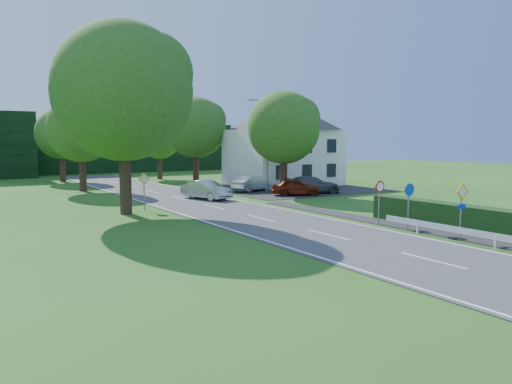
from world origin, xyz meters
TOP-DOWN VIEW (x-y plane):
  - road at (0.00, 20.00)m, footprint 7.00×80.00m
  - parking_pad at (12.00, 33.00)m, footprint 14.00×16.00m
  - line_edge_left at (-3.25, 20.00)m, footprint 0.12×80.00m
  - line_edge_right at (3.25, 20.00)m, footprint 0.12×80.00m
  - line_centre at (0.00, 20.00)m, footprint 0.12×80.00m
  - tree_main at (-6.00, 24.00)m, footprint 9.40×9.40m
  - tree_left_far at (-5.00, 40.00)m, footprint 7.00×7.00m
  - tree_right_far at (7.00, 42.00)m, footprint 7.40×7.40m
  - tree_left_back at (-4.50, 52.00)m, footprint 6.60×6.60m
  - tree_right_back at (6.00, 50.00)m, footprint 6.20×6.20m
  - tree_right_mid at (8.50, 28.00)m, footprint 7.00×7.00m
  - treeline_right at (8.00, 66.00)m, footprint 30.00×5.00m
  - house_white at (14.00, 36.00)m, footprint 10.60×8.40m
  - streetlight at (8.06, 30.00)m, footprint 2.03×0.18m
  - sign_priority_right at (4.30, 7.98)m, footprint 0.78×0.09m
  - sign_roundabout at (4.30, 10.98)m, footprint 0.64×0.08m
  - sign_speed_limit at (4.30, 12.97)m, footprint 0.64×0.11m
  - sign_priority_left at (-4.50, 24.98)m, footprint 0.78×0.09m
  - moving_car at (1.51, 28.24)m, footprint 2.70×4.59m
  - motorcycle at (1.80, 32.87)m, footprint 0.71×1.75m
  - parked_car_red at (8.95, 26.83)m, footprint 4.26×3.30m
  - parked_car_silver_a at (7.61, 31.61)m, footprint 4.45×2.89m
  - parked_car_grey at (11.05, 27.44)m, footprint 5.38×3.37m
  - parked_car_silver_b at (14.06, 34.00)m, footprint 5.56×4.54m
  - parasol at (11.04, 33.33)m, footprint 2.95×2.98m

SIDE VIEW (x-z plane):
  - road at x=0.00m, z-range 0.00..0.04m
  - parking_pad at x=12.00m, z-range 0.00..0.04m
  - line_edge_left at x=-3.25m, z-range 0.04..0.05m
  - line_edge_right at x=3.25m, z-range 0.04..0.05m
  - line_centre at x=0.00m, z-range 0.04..0.05m
  - motorcycle at x=1.80m, z-range 0.04..0.94m
  - parked_car_red at x=8.95m, z-range 0.04..1.40m
  - parked_car_silver_a at x=7.61m, z-range 0.04..1.43m
  - parked_car_silver_b at x=14.06m, z-range 0.04..1.45m
  - moving_car at x=1.51m, z-range 0.04..1.47m
  - parked_car_grey at x=11.05m, z-range 0.04..1.49m
  - parasol at x=11.04m, z-range 0.04..2.18m
  - sign_roundabout at x=4.30m, z-range 0.49..2.86m
  - sign_priority_left at x=-4.50m, z-range 0.50..2.94m
  - sign_speed_limit at x=4.30m, z-range 0.58..2.95m
  - sign_priority_right at x=4.30m, z-range 0.50..3.09m
  - treeline_right at x=8.00m, z-range 0.00..7.00m
  - tree_right_back at x=6.00m, z-range 0.00..7.56m
  - tree_left_back at x=-4.50m, z-range 0.00..8.07m
  - tree_left_far at x=-5.00m, z-range 0.00..8.58m
  - tree_right_mid at x=8.50m, z-range 0.00..8.58m
  - house_white at x=14.00m, z-range 0.11..8.71m
  - streetlight at x=8.06m, z-range 0.46..8.46m
  - tree_right_far at x=7.00m, z-range 0.00..9.09m
  - tree_main at x=-6.00m, z-range 0.00..11.64m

